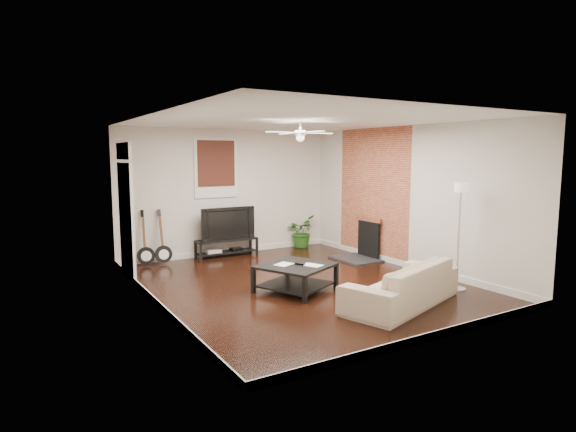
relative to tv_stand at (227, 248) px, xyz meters
name	(u,v)px	position (x,y,z in m)	size (l,w,h in m)	color
room	(300,204)	(0.16, -2.78, 1.21)	(5.01, 6.01, 2.81)	black
brick_accent	(373,194)	(2.65, -1.78, 1.21)	(0.02, 2.20, 2.80)	#B35639
fireplace	(362,238)	(2.36, -1.78, 0.27)	(0.80, 1.10, 0.92)	black
window_back	(216,168)	(-0.14, 0.19, 1.76)	(1.00, 0.06, 1.30)	#3A150F
door_left	(127,210)	(-2.30, -0.88, 1.06)	(0.08, 1.00, 2.50)	white
tv_stand	(227,248)	(0.00, 0.00, 0.00)	(1.38, 0.37, 0.39)	black
tv	(226,223)	(0.00, 0.02, 0.55)	(1.24, 0.16, 0.71)	black
coffee_table	(295,278)	(-0.12, -3.09, 0.03)	(1.05, 1.05, 0.44)	black
sofa	(402,284)	(0.86, -4.53, 0.13)	(2.20, 0.86, 0.64)	tan
floor_lamp	(459,237)	(2.21, -4.43, 0.70)	(0.30, 0.30, 1.80)	silver
potted_plant	(301,231)	(1.98, 0.04, 0.19)	(0.70, 0.60, 0.77)	#265C1A
guitar_left	(145,238)	(-1.78, -0.03, 0.38)	(0.35, 0.25, 1.15)	black
guitar_right	(163,237)	(-1.43, -0.06, 0.38)	(0.35, 0.25, 1.15)	black
ceiling_fan	(300,133)	(0.16, -2.78, 2.41)	(1.24, 1.24, 0.32)	white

